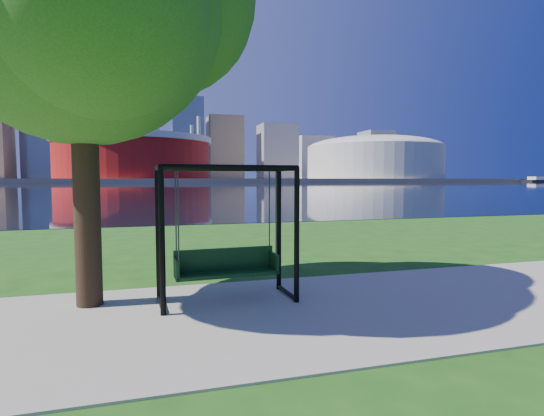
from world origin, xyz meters
name	(u,v)px	position (x,y,z in m)	size (l,w,h in m)	color
ground	(268,305)	(0.00, 0.00, 0.00)	(900.00, 900.00, 0.00)	#1E5114
path	(277,313)	(0.00, -0.50, 0.01)	(120.00, 4.00, 0.03)	#9E937F
river	(158,187)	(0.00, 102.00, 0.01)	(900.00, 180.00, 0.02)	black
far_bank	(153,180)	(0.00, 306.00, 1.00)	(900.00, 228.00, 2.00)	#937F60
stadium	(134,156)	(-10.00, 235.00, 14.23)	(83.00, 83.00, 32.00)	maroon
arena	(374,157)	(135.00, 235.00, 15.87)	(84.00, 84.00, 26.56)	beige
skyline	(146,132)	(-4.27, 319.39, 35.89)	(392.00, 66.00, 96.50)	gray
swing	(226,237)	(-0.60, 0.34, 1.07)	(2.20, 1.03, 2.21)	black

